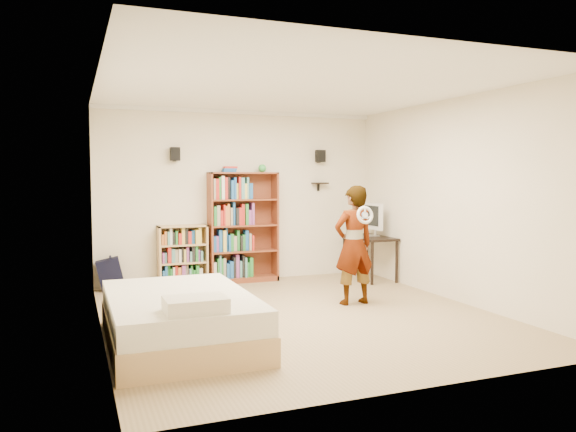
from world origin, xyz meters
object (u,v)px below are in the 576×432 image
at_px(low_bookshelf, 183,255).
at_px(computer_desk, 369,258).
at_px(tall_bookshelf, 243,227).
at_px(person, 354,245).
at_px(daybed, 179,312).

height_order(low_bookshelf, computer_desk, low_bookshelf).
height_order(tall_bookshelf, computer_desk, tall_bookshelf).
bearing_deg(low_bookshelf, person, -47.95).
height_order(tall_bookshelf, low_bookshelf, tall_bookshelf).
height_order(computer_desk, person, person).
xyz_separation_m(daybed, person, (2.43, 0.91, 0.46)).
xyz_separation_m(tall_bookshelf, daybed, (-1.54, -2.94, -0.55)).
bearing_deg(computer_desk, tall_bookshelf, 165.69).
bearing_deg(person, computer_desk, -129.89).
bearing_deg(daybed, low_bookshelf, 78.85).
relative_size(computer_desk, person, 0.66).
bearing_deg(computer_desk, daybed, -145.31).
relative_size(tall_bookshelf, low_bookshelf, 1.87).
bearing_deg(low_bookshelf, computer_desk, -10.15).
bearing_deg(person, tall_bookshelf, -70.56).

